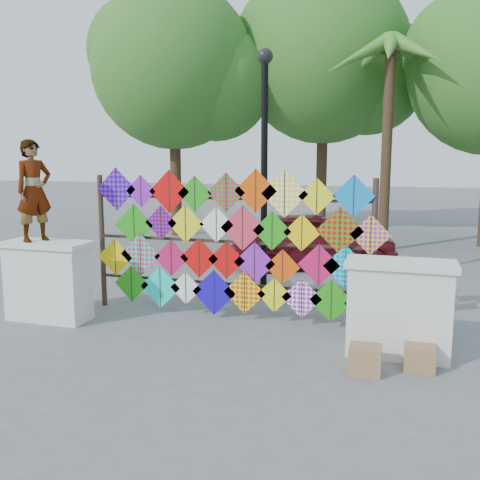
# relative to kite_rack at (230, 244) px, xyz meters

# --- Properties ---
(ground) EXTENTS (80.00, 80.00, 0.00)m
(ground) POSITION_rel_kite_rack_xyz_m (-0.07, -0.72, -1.22)
(ground) COLOR slate
(ground) RESTS_ON ground
(parapet_left) EXTENTS (1.40, 0.65, 1.28)m
(parapet_left) POSITION_rel_kite_rack_xyz_m (-2.77, -0.92, -0.57)
(parapet_left) COLOR silver
(parapet_left) RESTS_ON ground
(parapet_right) EXTENTS (1.40, 0.65, 1.28)m
(parapet_right) POSITION_rel_kite_rack_xyz_m (2.63, -0.92, -0.57)
(parapet_right) COLOR silver
(parapet_right) RESTS_ON ground
(kite_rack) EXTENTS (4.91, 0.24, 2.43)m
(kite_rack) POSITION_rel_kite_rack_xyz_m (0.00, 0.00, 0.00)
(kite_rack) COLOR #32251B
(kite_rack) RESTS_ON ground
(tree_west) EXTENTS (5.85, 5.20, 8.01)m
(tree_west) POSITION_rel_kite_rack_xyz_m (-4.47, 8.31, 4.16)
(tree_west) COLOR #4E3321
(tree_west) RESTS_ON ground
(tree_mid) EXTENTS (6.30, 5.60, 8.61)m
(tree_mid) POSITION_rel_kite_rack_xyz_m (0.03, 10.31, 4.55)
(tree_mid) COLOR #4E3321
(tree_mid) RESTS_ON ground
(palm_tree) EXTENTS (3.62, 3.62, 5.83)m
(palm_tree) POSITION_rel_kite_rack_xyz_m (2.13, 7.28, 3.73)
(palm_tree) COLOR #4E3321
(palm_tree) RESTS_ON ground
(vendor_woman) EXTENTS (0.59, 0.69, 1.60)m
(vendor_woman) POSITION_rel_kite_rack_xyz_m (-2.94, -0.92, 0.85)
(vendor_woman) COLOR #99999E
(vendor_woman) RESTS_ON parapet_left
(sedan) EXTENTS (4.20, 2.78, 1.33)m
(sedan) POSITION_rel_kite_rack_xyz_m (0.62, 4.40, -0.56)
(sedan) COLOR #5A0F18
(sedan) RESTS_ON ground
(lamppost) EXTENTS (0.28, 0.28, 4.46)m
(lamppost) POSITION_rel_kite_rack_xyz_m (0.23, 1.28, 1.47)
(lamppost) COLOR black
(lamppost) RESTS_ON ground
(cardboard_box_near) EXTENTS (0.38, 0.34, 0.34)m
(cardboard_box_near) POSITION_rel_kite_rack_xyz_m (2.26, -1.64, -1.05)
(cardboard_box_near) COLOR #946647
(cardboard_box_near) RESTS_ON ground
(cardboard_box_far) EXTENTS (0.37, 0.34, 0.31)m
(cardboard_box_far) POSITION_rel_kite_rack_xyz_m (2.90, -1.35, -1.07)
(cardboard_box_far) COLOR #946647
(cardboard_box_far) RESTS_ON ground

